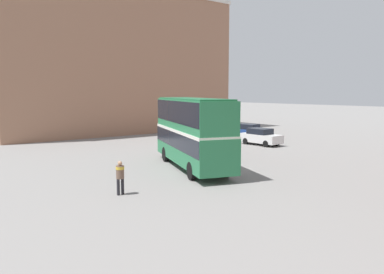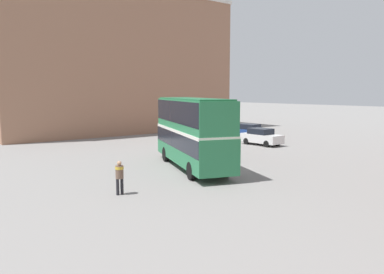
{
  "view_description": "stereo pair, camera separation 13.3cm",
  "coord_description": "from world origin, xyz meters",
  "px_view_note": "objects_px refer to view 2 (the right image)",
  "views": [
    {
      "loc": [
        18.87,
        -16.33,
        5.27
      ],
      "look_at": [
        -1.52,
        -0.89,
        2.18
      ],
      "focal_mm": 35.0,
      "sensor_mm": 36.0,
      "label": 1
    },
    {
      "loc": [
        18.95,
        -16.22,
        5.27
      ],
      "look_at": [
        -1.52,
        -0.89,
        2.18
      ],
      "focal_mm": 35.0,
      "sensor_mm": 36.0,
      "label": 2
    }
  ],
  "objects_px": {
    "pedestrian_foreground": "(120,174)",
    "parked_car_kerb_far": "(248,131)",
    "parked_car_kerb_near": "(261,137)",
    "double_decker_bus": "(192,128)"
  },
  "relations": [
    {
      "from": "pedestrian_foreground",
      "to": "parked_car_kerb_far",
      "type": "relative_size",
      "value": 0.37
    },
    {
      "from": "parked_car_kerb_far",
      "to": "parked_car_kerb_near",
      "type": "bearing_deg",
      "value": 136.49
    },
    {
      "from": "double_decker_bus",
      "to": "parked_car_kerb_far",
      "type": "xyz_separation_m",
      "value": [
        -10.22,
        15.74,
        -1.98
      ]
    },
    {
      "from": "double_decker_bus",
      "to": "parked_car_kerb_near",
      "type": "xyz_separation_m",
      "value": [
        -4.99,
        12.41,
        -1.95
      ]
    },
    {
      "from": "double_decker_bus",
      "to": "pedestrian_foreground",
      "type": "bearing_deg",
      "value": -46.74
    },
    {
      "from": "double_decker_bus",
      "to": "parked_car_kerb_near",
      "type": "height_order",
      "value": "double_decker_bus"
    },
    {
      "from": "double_decker_bus",
      "to": "pedestrian_foreground",
      "type": "height_order",
      "value": "double_decker_bus"
    },
    {
      "from": "parked_car_kerb_near",
      "to": "parked_car_kerb_far",
      "type": "distance_m",
      "value": 6.21
    },
    {
      "from": "double_decker_bus",
      "to": "pedestrian_foreground",
      "type": "xyz_separation_m",
      "value": [
        3.18,
        -7.03,
        -1.7
      ]
    },
    {
      "from": "pedestrian_foreground",
      "to": "parked_car_kerb_near",
      "type": "relative_size",
      "value": 0.41
    }
  ]
}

